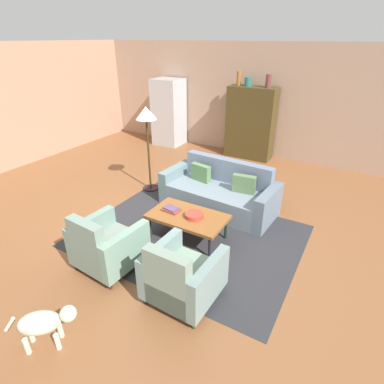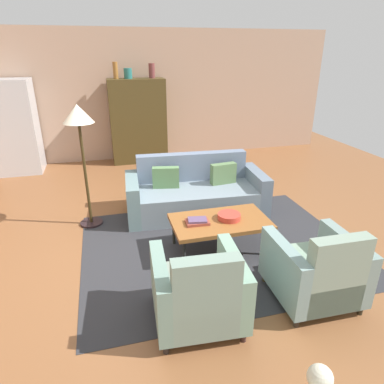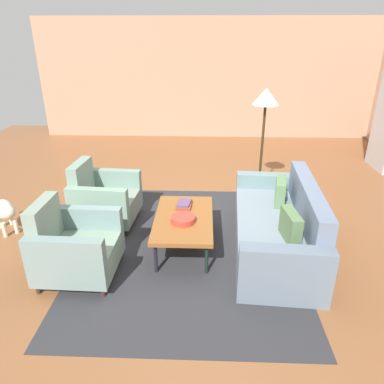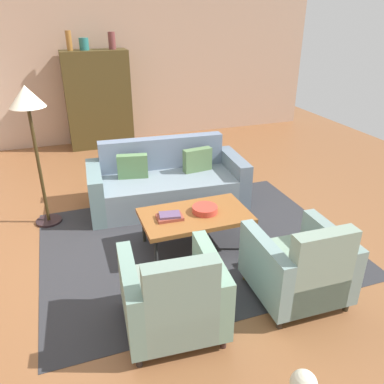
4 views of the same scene
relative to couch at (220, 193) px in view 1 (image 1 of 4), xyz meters
The scene contains 16 objects.
ground_plane 1.10m from the couch, 121.66° to the right, with size 11.17×11.17×0.00m, color brown.
wall_back 3.43m from the couch, 99.91° to the left, with size 9.31×0.12×2.80m, color tan.
area_rug 1.17m from the couch, 90.30° to the right, with size 3.40×2.60×0.01m, color #2C2D30.
couch is the anchor object (origin of this frame).
coffee_table 1.19m from the couch, 90.28° to the right, with size 1.20×0.70×0.42m.
armchair_left 2.43m from the couch, 104.56° to the right, with size 0.86×0.86×0.88m.
armchair_right 2.43m from the couch, 75.87° to the right, with size 0.82×0.82×0.88m.
fruit_bowl 1.20m from the couch, 84.72° to the right, with size 0.29×0.29×0.07m, color #B8392C.
book_stack 1.24m from the couch, 104.18° to the right, with size 0.29×0.20×0.06m.
cabinet 2.96m from the couch, 100.33° to the left, with size 1.20×0.51×1.80m.
vase_tall 3.43m from the couch, 107.91° to the left, with size 0.10×0.10×0.33m, color #945F29.
vase_round 3.34m from the couch, 103.24° to the left, with size 0.17×0.17×0.21m, color #246864.
vase_small 3.30m from the couch, 93.40° to the left, with size 0.13×0.13×0.30m, color brown.
refrigerator 4.09m from the couch, 137.29° to the left, with size 0.80×0.73×1.85m.
floor_lamp 1.97m from the couch, behind, with size 0.40×0.40×1.72m.
dog 3.57m from the couch, 94.58° to the right, with size 0.58×0.50×0.48m.
Camera 1 is at (2.66, -3.80, 2.90)m, focal length 28.86 mm.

